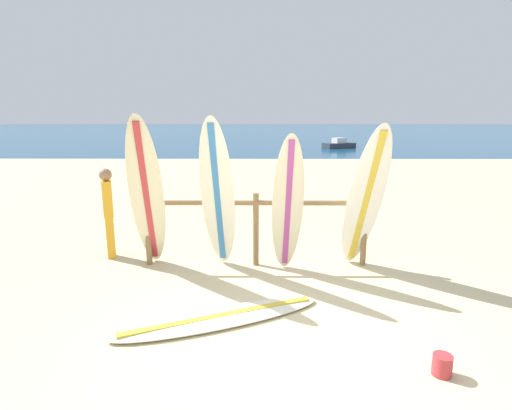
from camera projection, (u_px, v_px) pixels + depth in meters
name	position (u px, v px, depth m)	size (l,w,h in m)	color
ground_plane	(283.00, 342.00, 4.28)	(120.00, 120.00, 0.00)	beige
ocean_water	(261.00, 130.00, 60.87)	(120.00, 80.00, 0.01)	navy
surfboard_rack	(256.00, 218.00, 6.30)	(3.50, 0.09, 1.16)	olive
surfboard_leaning_far_left	(147.00, 195.00, 5.93)	(0.60, 1.08, 2.38)	beige
surfboard_leaning_left	(218.00, 196.00, 5.93)	(0.57, 0.91, 2.35)	white
surfboard_leaning_center_left	(288.00, 205.00, 5.91)	(0.52, 0.60, 2.11)	beige
surfboard_leaning_center	(365.00, 199.00, 5.94)	(0.73, 1.04, 2.25)	white
surfboard_lying_on_sand	(221.00, 318.00, 4.71)	(2.51, 1.47, 0.08)	silver
beachgoer_standing	(108.00, 209.00, 6.64)	(0.23, 0.28, 1.50)	gold
small_boat_offshore	(339.00, 144.00, 28.85)	(2.48, 1.87, 0.71)	#333842
sand_bucket	(442.00, 365.00, 3.71)	(0.18, 0.18, 0.20)	#B73338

